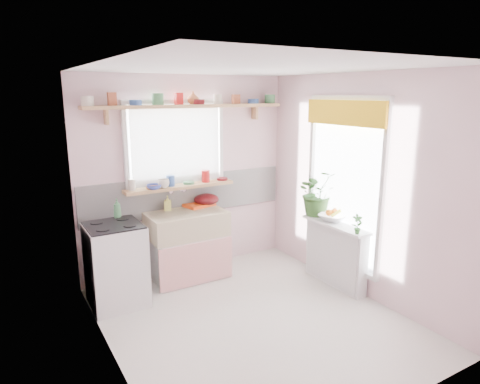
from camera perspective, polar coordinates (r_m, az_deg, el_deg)
room at (r=5.16m, az=2.94°, el=2.95°), size 3.20×3.20×3.20m
sink_unit at (r=5.40m, az=-7.01°, el=-6.99°), size 0.95×0.65×1.11m
cooker at (r=4.89m, az=-16.21°, el=-9.25°), size 0.58×0.58×0.93m
radiator_ledge at (r=5.31m, az=12.62°, el=-7.99°), size 0.22×0.95×0.78m
windowsill at (r=5.37m, az=-8.03°, el=0.73°), size 1.40×0.22×0.04m
pine_shelf at (r=5.30m, az=-6.80°, el=11.30°), size 2.52×0.24×0.04m
shelf_crockery at (r=5.29m, az=-7.06°, el=12.10°), size 2.47×0.11×0.12m
sill_crockery at (r=5.34m, az=-8.54°, el=1.45°), size 1.35×0.11×0.12m
dish_tray at (r=5.55m, az=-5.53°, el=-1.67°), size 0.42×0.35×0.04m
colander at (r=5.59m, az=-4.49°, el=-0.98°), size 0.36×0.36×0.15m
jade_plant at (r=5.42m, az=10.34°, el=-0.04°), size 0.64×0.59×0.58m
fruit_bowl at (r=5.27m, az=12.28°, el=-3.32°), size 0.43×0.43×0.08m
herb_pot at (r=4.82m, az=15.38°, el=-4.15°), size 0.14×0.12×0.22m
soap_bottle_sink at (r=5.37m, az=-9.63°, el=-1.46°), size 0.11×0.11×0.19m
sill_cup at (r=5.22m, az=-10.14°, el=1.11°), size 0.17×0.17×0.11m
sill_bowl at (r=5.18m, az=-11.41°, el=0.69°), size 0.21×0.21×0.06m
shelf_vase at (r=5.39m, az=-6.27°, el=12.38°), size 0.17×0.17×0.16m
cooker_bottle at (r=4.95m, az=-16.07°, el=-2.10°), size 0.10×0.10×0.22m
fruit at (r=5.26m, az=12.31°, el=-2.65°), size 0.20×0.14×0.10m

